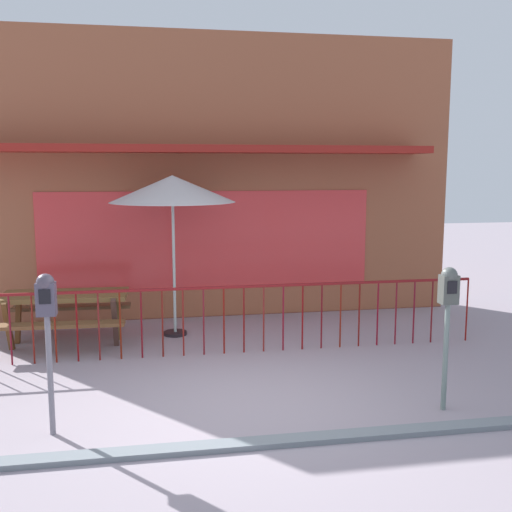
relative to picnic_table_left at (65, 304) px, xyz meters
name	(u,v)px	position (x,y,z in m)	size (l,w,h in m)	color
ground	(246,407)	(2.25, -2.79, -0.61)	(40.00, 40.00, 0.00)	gray
pub_storefront	(206,177)	(2.25, 1.55, 1.81)	(8.77, 1.31, 4.86)	brown
patio_fence_front	(224,308)	(2.25, -0.84, 0.05)	(7.39, 0.04, 0.97)	maroon
picnic_table_left	(65,304)	(0.00, 0.00, 0.00)	(1.85, 1.43, 0.79)	brown
patio_umbrella	(172,190)	(1.61, 0.24, 1.65)	(1.91, 1.91, 2.48)	black
parking_meter_near	(47,311)	(0.27, -3.12, 0.63)	(0.18, 0.17, 1.60)	slate
parking_meter_far	(448,300)	(4.34, -3.22, 0.60)	(0.18, 0.17, 1.56)	slate
curb_edge	(262,446)	(2.25, -3.72, -0.61)	(12.28, 0.20, 0.11)	slate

